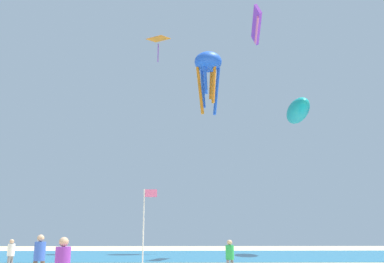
# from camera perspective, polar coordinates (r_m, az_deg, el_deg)

# --- Properties ---
(ocean_strip) EXTENTS (110.00, 21.09, 0.03)m
(ocean_strip) POSITION_cam_1_polar(r_m,az_deg,el_deg) (41.56, -4.20, -15.89)
(ocean_strip) COLOR #1E6B93
(ocean_strip) RESTS_ON ground
(person_near_tent) EXTENTS (0.39, 0.44, 1.65)m
(person_near_tent) POSITION_cam_1_polar(r_m,az_deg,el_deg) (26.55, -22.68, -14.38)
(person_near_tent) COLOR slate
(person_near_tent) RESTS_ON ground
(person_leftmost) EXTENTS (0.49, 0.45, 1.91)m
(person_leftmost) POSITION_cam_1_polar(r_m,az_deg,el_deg) (19.40, -19.38, -14.98)
(person_leftmost) COLOR brown
(person_leftmost) RESTS_ON ground
(person_central) EXTENTS (0.40, 0.40, 1.66)m
(person_central) POSITION_cam_1_polar(r_m,az_deg,el_deg) (21.28, 4.99, -15.83)
(person_central) COLOR slate
(person_central) RESTS_ON ground
(banner_flag) EXTENTS (0.61, 0.06, 3.92)m
(banner_flag) POSITION_cam_1_polar(r_m,az_deg,el_deg) (20.01, -6.19, -12.06)
(banner_flag) COLOR silver
(banner_flag) RESTS_ON ground
(kite_parafoil_purple) EXTENTS (0.88, 4.02, 2.44)m
(kite_parafoil_purple) POSITION_cam_1_polar(r_m,az_deg,el_deg) (40.51, 8.45, 13.60)
(kite_parafoil_purple) COLOR purple
(kite_diamond_orange) EXTENTS (2.72, 2.70, 2.95)m
(kite_diamond_orange) POSITION_cam_1_polar(r_m,az_deg,el_deg) (48.63, -4.44, 11.88)
(kite_diamond_orange) COLOR orange
(kite_inflatable_teal) EXTENTS (2.83, 6.94, 2.63)m
(kite_inflatable_teal) POSITION_cam_1_polar(r_m,az_deg,el_deg) (44.88, 13.71, 2.65)
(kite_inflatable_teal) COLOR teal
(kite_octopus_blue) EXTENTS (3.83, 3.83, 6.92)m
(kite_octopus_blue) POSITION_cam_1_polar(r_m,az_deg,el_deg) (47.15, 2.13, 8.70)
(kite_octopus_blue) COLOR blue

